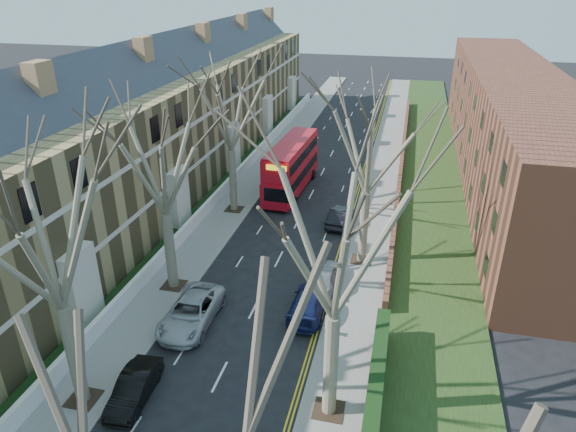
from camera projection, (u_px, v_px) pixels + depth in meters
The scene contains 17 objects.
pavement_left at pixel (266, 166), 53.30m from camera, with size 3.00×102.00×0.12m, color slate.
pavement_right at pixel (382, 176), 50.78m from camera, with size 3.00×102.00×0.12m, color slate.
terrace_left at pixel (158, 132), 45.52m from camera, with size 9.70×78.00×13.60m.
flats_right at pixel (509, 124), 49.77m from camera, with size 13.97×54.00×10.00m.
front_wall_left at pixel (224, 189), 46.38m from camera, with size 0.30×78.00×1.00m.
grass_verge_right at pixel (429, 179), 49.80m from camera, with size 6.00×102.00×0.06m.
tree_left_mid at pixel (42, 220), 20.18m from camera, with size 10.50×10.50×14.71m.
tree_left_far at pixel (159, 150), 29.09m from camera, with size 10.15×10.15×14.22m.
tree_left_dist at pixel (229, 98), 39.49m from camera, with size 10.50×10.50×14.71m.
tree_right_mid at pixel (337, 228), 19.55m from camera, with size 10.50×10.50×14.71m.
tree_right_far at pixel (370, 134), 31.97m from camera, with size 10.15×10.15×14.22m.
double_decker_bus at pixel (291, 168), 46.68m from camera, with size 3.12×10.88×4.51m.
car_left_mid at pixel (134, 388), 24.16m from camera, with size 1.40×4.00×1.32m, color black.
car_left_far at pixel (191, 312), 29.36m from camera, with size 2.56×5.55×1.54m, color #A5A6AA.
car_right_near at pixel (309, 303), 30.28m from camera, with size 1.97×4.85×1.41m, color #161D4D.
car_right_mid at pixel (324, 276), 32.89m from camera, with size 1.75×4.34×1.48m, color gray.
car_right_far at pixel (340, 216), 41.00m from camera, with size 1.44×4.14×1.36m, color black.
Camera 1 is at (7.93, -9.40, 18.39)m, focal length 32.00 mm.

